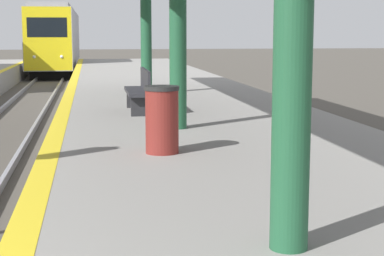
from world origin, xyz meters
The scene contains 3 objects.
train centered at (0.00, 43.94, 2.17)m, with size 2.63×21.66×4.27m.
trash_bin centered at (3.24, 6.82, 1.41)m, with size 0.49×0.49×0.96m.
bench centered at (3.30, 11.68, 1.42)m, with size 0.44×1.91×0.92m.
Camera 1 is at (2.27, -2.13, 2.63)m, focal length 60.00 mm.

